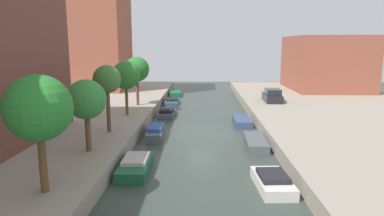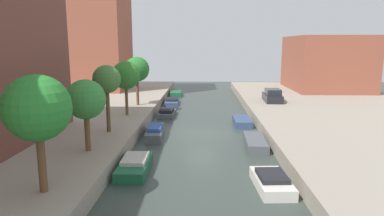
{
  "view_description": "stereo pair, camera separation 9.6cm",
  "coord_description": "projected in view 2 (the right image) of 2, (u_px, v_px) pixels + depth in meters",
  "views": [
    {
      "loc": [
        0.02,
        -28.32,
        7.44
      ],
      "look_at": [
        -1.04,
        7.37,
        0.86
      ],
      "focal_mm": 32.15,
      "sensor_mm": 36.0,
      "label": 1
    },
    {
      "loc": [
        0.12,
        -28.32,
        7.44
      ],
      "look_at": [
        -1.04,
        7.37,
        0.86
      ],
      "focal_mm": 32.15,
      "sensor_mm": 36.0,
      "label": 2
    }
  ],
  "objects": [
    {
      "name": "street_tree_4",
      "position": [
        137.0,
        70.0,
        36.65
      ],
      "size": [
        2.66,
        2.66,
        5.2
      ],
      "color": "brown",
      "rests_on": "quay_left"
    },
    {
      "name": "quay_left",
      "position": [
        27.0,
        127.0,
        29.57
      ],
      "size": [
        20.0,
        64.0,
        1.0
      ],
      "primitive_type": "cube",
      "color": "gray",
      "rests_on": "ground_plane"
    },
    {
      "name": "moored_boat_right_2",
      "position": [
        255.0,
        142.0,
        25.51
      ],
      "size": [
        1.6,
        4.44,
        0.63
      ],
      "color": "#4C5156",
      "rests_on": "ground_plane"
    },
    {
      "name": "ground_plane",
      "position": [
        201.0,
        134.0,
        29.19
      ],
      "size": [
        84.0,
        84.0,
        0.0
      ],
      "primitive_type": "plane",
      "color": "#333D38"
    },
    {
      "name": "moored_boat_left_4",
      "position": [
        172.0,
        102.0,
        43.84
      ],
      "size": [
        1.84,
        4.22,
        0.72
      ],
      "color": "#33476B",
      "rests_on": "ground_plane"
    },
    {
      "name": "moored_boat_left_5",
      "position": [
        176.0,
        93.0,
        51.02
      ],
      "size": [
        1.77,
        4.23,
        0.67
      ],
      "color": "#195638",
      "rests_on": "ground_plane"
    },
    {
      "name": "moored_boat_left_3",
      "position": [
        167.0,
        113.0,
        36.35
      ],
      "size": [
        1.73,
        3.73,
        0.81
      ],
      "color": "#4C5156",
      "rests_on": "ground_plane"
    },
    {
      "name": "street_tree_0",
      "position": [
        37.0,
        109.0,
        14.65
      ],
      "size": [
        2.89,
        2.89,
        5.23
      ],
      "color": "brown",
      "rests_on": "quay_left"
    },
    {
      "name": "moored_boat_right_3",
      "position": [
        242.0,
        121.0,
        32.52
      ],
      "size": [
        1.55,
        3.86,
        0.62
      ],
      "color": "#33476B",
      "rests_on": "ground_plane"
    },
    {
      "name": "moored_boat_right_1",
      "position": [
        272.0,
        182.0,
        18.06
      ],
      "size": [
        1.89,
        3.65,
        0.82
      ],
      "color": "beige",
      "rests_on": "ground_plane"
    },
    {
      "name": "quay_right",
      "position": [
        381.0,
        129.0,
        28.62
      ],
      "size": [
        20.0,
        64.0,
        1.0
      ],
      "primitive_type": "cube",
      "color": "gray",
      "rests_on": "ground_plane"
    },
    {
      "name": "moored_boat_left_2",
      "position": [
        155.0,
        132.0,
        28.26
      ],
      "size": [
        1.51,
        4.55,
        0.93
      ],
      "color": "#4C5156",
      "rests_on": "ground_plane"
    },
    {
      "name": "low_block_right",
      "position": [
        326.0,
        63.0,
        50.06
      ],
      "size": [
        10.0,
        12.8,
        7.68
      ],
      "primitive_type": "cube",
      "color": "brown",
      "rests_on": "quay_right"
    },
    {
      "name": "street_tree_2",
      "position": [
        107.0,
        80.0,
        25.18
      ],
      "size": [
        2.07,
        2.07,
        5.0
      ],
      "color": "brown",
      "rests_on": "quay_left"
    },
    {
      "name": "street_tree_1",
      "position": [
        86.0,
        100.0,
        20.68
      ],
      "size": [
        2.42,
        2.42,
        4.42
      ],
      "color": "brown",
      "rests_on": "quay_left"
    },
    {
      "name": "parked_car",
      "position": [
        272.0,
        96.0,
        39.54
      ],
      "size": [
        1.93,
        4.18,
        1.48
      ],
      "color": "black",
      "rests_on": "quay_right"
    },
    {
      "name": "street_tree_3",
      "position": [
        126.0,
        76.0,
        31.37
      ],
      "size": [
        2.58,
        2.58,
        4.99
      ],
      "color": "brown",
      "rests_on": "quay_left"
    },
    {
      "name": "moored_boat_left_1",
      "position": [
        135.0,
        165.0,
        20.43
      ],
      "size": [
        1.71,
        4.15,
        0.85
      ],
      "color": "#195638",
      "rests_on": "ground_plane"
    },
    {
      "name": "apartment_tower_far",
      "position": [
        90.0,
        18.0,
        48.87
      ],
      "size": [
        10.0,
        9.32,
        20.38
      ],
      "primitive_type": "cube",
      "color": "brown",
      "rests_on": "quay_left"
    }
  ]
}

